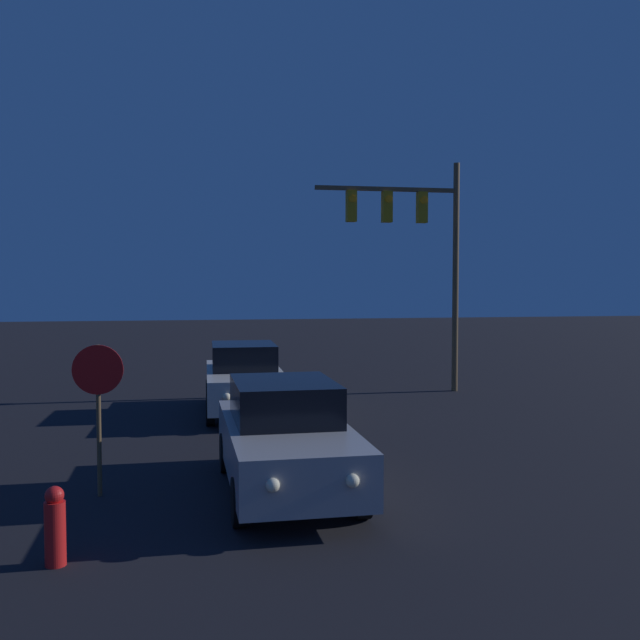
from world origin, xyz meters
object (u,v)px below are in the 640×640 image
stop_sign (98,390)px  fire_hydrant (55,526)px  traffic_signal_mast (418,237)px  car_near (286,437)px  car_far (244,379)px

stop_sign → fire_hydrant: (-0.17, -2.67, -1.17)m
traffic_signal_mast → fire_hydrant: traffic_signal_mast is taller
fire_hydrant → stop_sign: bearing=86.4°
car_near → traffic_signal_mast: 11.22m
car_far → traffic_signal_mast: traffic_signal_mast is taller
car_near → car_far: 6.79m
car_near → traffic_signal_mast: bearing=-119.9°
stop_sign → traffic_signal_mast: bearing=48.3°
car_far → stop_sign: size_ratio=2.00×
car_near → stop_sign: size_ratio=2.00×
traffic_signal_mast → car_near: bearing=-119.1°
traffic_signal_mast → stop_sign: 12.36m
traffic_signal_mast → fire_hydrant: 14.80m
car_near → fire_hydrant: size_ratio=4.99×
car_far → traffic_signal_mast: 6.93m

